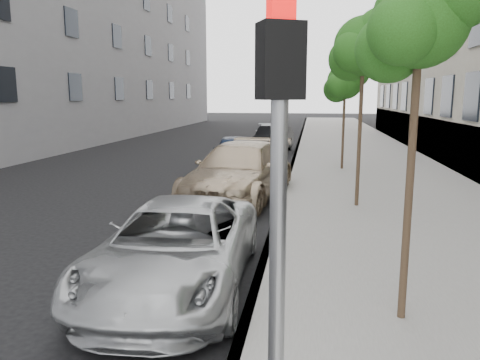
% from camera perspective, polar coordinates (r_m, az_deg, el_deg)
% --- Properties ---
extents(sidewalk, '(6.40, 72.00, 0.14)m').
position_cam_1_polar(sidewalk, '(28.77, 13.37, 4.05)').
color(sidewalk, gray).
rests_on(sidewalk, ground).
extents(curb, '(0.15, 72.00, 0.14)m').
position_cam_1_polar(curb, '(28.68, 7.12, 4.23)').
color(curb, '#9E9B93').
rests_on(curb, ground).
extents(tree_near, '(1.53, 1.33, 4.52)m').
position_cam_1_polar(tree_near, '(6.21, 21.37, 17.62)').
color(tree_near, '#38281C').
rests_on(tree_near, sidewalk).
extents(tree_mid, '(1.81, 1.61, 5.02)m').
position_cam_1_polar(tree_mid, '(12.65, 14.96, 15.51)').
color(tree_mid, '#38281C').
rests_on(tree_mid, sidewalk).
extents(tree_far, '(1.74, 1.54, 4.31)m').
position_cam_1_polar(tree_far, '(19.07, 12.78, 11.68)').
color(tree_far, '#38281C').
rests_on(tree_far, sidewalk).
extents(signal_pole, '(0.29, 0.26, 3.40)m').
position_cam_1_polar(signal_pole, '(2.78, 4.64, -5.91)').
color(signal_pole, '#939699').
rests_on(signal_pole, sidewalk).
extents(minivan, '(2.42, 4.94, 1.35)m').
position_cam_1_polar(minivan, '(7.51, -7.79, -8.08)').
color(minivan, '#B1B4B6').
rests_on(minivan, ground).
extents(suv, '(3.13, 5.99, 1.66)m').
position_cam_1_polar(suv, '(13.73, -0.05, 1.02)').
color(suv, tan).
rests_on(suv, ground).
extents(sedan_blue, '(2.21, 4.38, 1.43)m').
position_cam_1_polar(sedan_blue, '(19.34, -0.68, 3.37)').
color(sedan_blue, black).
rests_on(sedan_blue, ground).
extents(sedan_black, '(2.09, 4.48, 1.42)m').
position_cam_1_polar(sedan_black, '(25.31, 4.02, 4.95)').
color(sedan_black, black).
rests_on(sedan_black, ground).
extents(sedan_rear, '(2.14, 4.41, 1.24)m').
position_cam_1_polar(sedan_rear, '(30.22, 3.61, 5.63)').
color(sedan_rear, '#A7AAAF').
rests_on(sedan_rear, ground).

